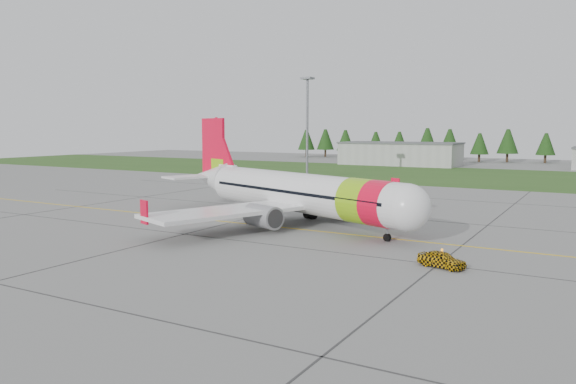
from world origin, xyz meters
The scene contains 9 objects.
ground centered at (0.00, 0.00, 0.00)m, with size 320.00×320.00×0.00m, color gray.
aircraft centered at (-8.64, 11.25, 3.37)m, with size 36.91×35.07×11.67m.
follow_me_car centered at (10.45, -0.69, 1.84)m, with size 1.48×1.25×3.67m, color #EEB50D.
service_van centered at (-33.32, 47.00, 2.44)m, with size 1.70×1.61×4.88m, color white.
grass_strip centered at (0.00, 82.00, 0.01)m, with size 320.00×50.00×0.03m, color #30561E.
taxi_guideline centered at (0.00, 8.00, 0.01)m, with size 120.00×0.25×0.02m, color gold.
hangar_west centered at (-30.00, 110.00, 3.00)m, with size 32.00×14.00×6.00m, color #A8A8A3.
floodlight_mast centered at (-32.00, 58.00, 10.00)m, with size 0.50×0.50×20.00m, color slate.
treeline centered at (0.00, 138.00, 5.00)m, with size 160.00×8.00×10.00m, color #1C3F14, non-canonical shape.
Camera 1 is at (20.91, -42.16, 10.45)m, focal length 35.00 mm.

